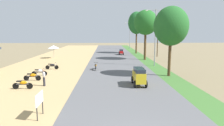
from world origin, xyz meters
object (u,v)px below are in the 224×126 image
Objects in this scene: parked_motorbike_fourth at (52,66)px; car_van_yellow at (139,76)px; parked_motorbike_second at (32,76)px; pedestrian_on_shoulder at (44,77)px; parked_motorbike_third at (40,72)px; median_tree_second at (146,23)px; streetlamp_near at (155,34)px; vendor_umbrella at (53,47)px; streetlamp_mid at (130,34)px; median_tree_third at (137,23)px; utility_pole_near at (158,35)px; street_signboard at (39,100)px; motorbike_ahead_second at (96,66)px; median_tree_nearest at (171,26)px; car_hatchback_red at (121,52)px; parked_motorbike_nearest at (23,84)px.

car_van_yellow reaches higher than parked_motorbike_fourth.
pedestrian_on_shoulder is at bearing -48.59° from parked_motorbike_second.
median_tree_second is (15.05, 13.44, 6.31)m from parked_motorbike_third.
parked_motorbike_second is 18.04m from streetlamp_near.
streetlamp_mid reaches higher than vendor_umbrella.
median_tree_third is 1.11× the size of utility_pole_near.
street_signboard is 33.59m from utility_pole_near.
car_van_yellow is 9.36m from motorbike_ahead_second.
median_tree_third is 1.23× the size of streetlamp_mid.
parked_motorbike_fourth is at bearing 174.87° from motorbike_ahead_second.
streetlamp_near is at bearing 30.21° from parked_motorbike_second.
utility_pole_near reaches higher than pedestrian_on_shoulder.
pedestrian_on_shoulder is at bearing -107.42° from streetlamp_mid.
vendor_umbrella is 21.44m from utility_pole_near.
parked_motorbike_third is 1.00× the size of motorbike_ahead_second.
streetlamp_mid is at bearing 75.58° from motorbike_ahead_second.
median_tree_nearest is at bearing 44.24° from car_van_yellow.
median_tree_nearest is (13.24, 4.00, 4.81)m from pedestrian_on_shoulder.
pedestrian_on_shoulder reaches higher than car_hatchback_red.
streetlamp_near is (14.81, 2.36, 4.32)m from parked_motorbike_fourth.
pedestrian_on_shoulder is 0.67× the size of car_van_yellow.
parked_motorbike_third is at bearing 178.39° from median_tree_nearest.
vendor_umbrella is (-6.29, 27.42, 1.20)m from street_signboard.
car_hatchback_red is (-3.86, -2.70, -6.58)m from median_tree_third.
streetlamp_near is at bearing -28.19° from vendor_umbrella.
median_tree_second reaches higher than street_signboard.
parked_motorbike_second is 22.66m from median_tree_second.
car_hatchback_red is at bearing 70.40° from pedestrian_on_shoulder.
car_van_yellow is (7.11, 6.90, -0.08)m from street_signboard.
parked_motorbike_nearest is at bearing 120.16° from street_signboard.
motorbike_ahead_second is at bearing 80.36° from street_signboard.
car_hatchback_red is (7.47, 33.36, -0.36)m from street_signboard.
parked_motorbike_second is 28.22m from utility_pole_near.
street_signboard is at bearing -67.49° from parked_motorbike_second.
median_tree_nearest is 38.25m from streetlamp_mid.
median_tree_second is at bearing 41.76° from parked_motorbike_third.
street_signboard reaches higher than parked_motorbike_nearest.
parked_motorbike_fourth is 8.74m from pedestrian_on_shoulder.
median_tree_third is 5.53× the size of motorbike_ahead_second.
parked_motorbike_third is 24.65m from car_hatchback_red.
median_tree_third is 7.59m from utility_pole_near.
car_hatchback_red is (11.28, 21.92, 0.19)m from parked_motorbike_third.
parked_motorbike_fourth is at bearing -121.62° from car_hatchback_red.
parked_motorbike_third is 0.20× the size of median_tree_second.
parked_motorbike_third is 1.20× the size of street_signboard.
utility_pole_near reaches higher than motorbike_ahead_second.
car_van_yellow is (10.57, -8.70, 0.47)m from parked_motorbike_fourth.
parked_motorbike_nearest is 1.20× the size of street_signboard.
vendor_umbrella is 0.30× the size of streetlamp_near.
parked_motorbike_second is at bearing 112.51° from street_signboard.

